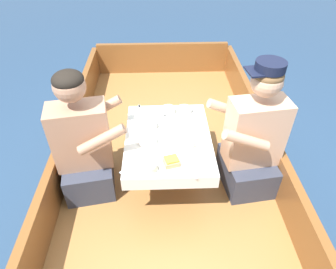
% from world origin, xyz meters
% --- Properties ---
extents(ground_plane, '(60.00, 60.00, 0.00)m').
position_xyz_m(ground_plane, '(0.00, 0.00, 0.00)').
color(ground_plane, navy).
extents(boat_deck, '(1.77, 3.76, 0.33)m').
position_xyz_m(boat_deck, '(0.00, 0.00, 0.17)').
color(boat_deck, '#9E6B38').
rests_on(boat_deck, ground_plane).
extents(gunwale_port, '(0.06, 3.76, 0.33)m').
position_xyz_m(gunwale_port, '(-0.86, 0.00, 0.50)').
color(gunwale_port, brown).
rests_on(gunwale_port, boat_deck).
extents(gunwale_starboard, '(0.06, 3.76, 0.33)m').
position_xyz_m(gunwale_starboard, '(0.86, 0.00, 0.50)').
color(gunwale_starboard, brown).
rests_on(gunwale_starboard, boat_deck).
extents(bow_coaming, '(1.65, 0.06, 0.38)m').
position_xyz_m(bow_coaming, '(0.00, 1.85, 0.53)').
color(bow_coaming, brown).
rests_on(bow_coaming, boat_deck).
extents(cockpit_table, '(0.64, 0.84, 0.44)m').
position_xyz_m(cockpit_table, '(0.00, -0.06, 0.73)').
color(cockpit_table, '#B2B2B7').
rests_on(cockpit_table, boat_deck).
extents(person_port, '(0.57, 0.51, 1.02)m').
position_xyz_m(person_port, '(-0.62, -0.11, 0.75)').
color(person_port, '#333847').
rests_on(person_port, boat_deck).
extents(person_starboard, '(0.56, 0.50, 1.07)m').
position_xyz_m(person_starboard, '(0.62, -0.13, 0.77)').
color(person_starboard, '#333847').
rests_on(person_starboard, boat_deck).
extents(plate_sandwich, '(0.18, 0.18, 0.01)m').
position_xyz_m(plate_sandwich, '(0.01, -0.36, 0.78)').
color(plate_sandwich, silver).
rests_on(plate_sandwich, cockpit_table).
extents(plate_bread, '(0.21, 0.21, 0.01)m').
position_xyz_m(plate_bread, '(0.18, 0.06, 0.78)').
color(plate_bread, silver).
rests_on(plate_bread, cockpit_table).
extents(sandwich, '(0.12, 0.12, 0.05)m').
position_xyz_m(sandwich, '(0.01, -0.36, 0.81)').
color(sandwich, tan).
rests_on(sandwich, plate_sandwich).
extents(bowl_port_near, '(0.13, 0.13, 0.04)m').
position_xyz_m(bowl_port_near, '(0.14, 0.25, 0.80)').
color(bowl_port_near, silver).
rests_on(bowl_port_near, cockpit_table).
extents(bowl_starboard_near, '(0.12, 0.12, 0.04)m').
position_xyz_m(bowl_starboard_near, '(0.01, 0.26, 0.80)').
color(bowl_starboard_near, silver).
rests_on(bowl_starboard_near, cockpit_table).
extents(bowl_center_far, '(0.13, 0.13, 0.04)m').
position_xyz_m(bowl_center_far, '(-0.15, -0.12, 0.80)').
color(bowl_center_far, silver).
rests_on(bowl_center_far, cockpit_table).
extents(coffee_cup_port, '(0.10, 0.07, 0.07)m').
position_xyz_m(coffee_cup_port, '(0.14, -0.19, 0.81)').
color(coffee_cup_port, silver).
rests_on(coffee_cup_port, cockpit_table).
extents(coffee_cup_starboard, '(0.10, 0.07, 0.06)m').
position_xyz_m(coffee_cup_starboard, '(-0.11, 0.05, 0.81)').
color(coffee_cup_starboard, silver).
rests_on(coffee_cup_starboard, cockpit_table).
extents(tin_can, '(0.07, 0.07, 0.05)m').
position_xyz_m(tin_can, '(-0.12, -0.41, 0.80)').
color(tin_can, silver).
rests_on(tin_can, cockpit_table).
extents(utensil_knife_starboard, '(0.17, 0.06, 0.00)m').
position_xyz_m(utensil_knife_starboard, '(0.09, -0.27, 0.78)').
color(utensil_knife_starboard, silver).
rests_on(utensil_knife_starboard, cockpit_table).
extents(utensil_spoon_center, '(0.17, 0.03, 0.01)m').
position_xyz_m(utensil_spoon_center, '(-0.27, -0.42, 0.78)').
color(utensil_spoon_center, silver).
rests_on(utensil_spoon_center, cockpit_table).
extents(utensil_fork_port, '(0.14, 0.12, 0.00)m').
position_xyz_m(utensil_fork_port, '(0.02, 0.18, 0.78)').
color(utensil_fork_port, silver).
rests_on(utensil_fork_port, cockpit_table).
extents(utensil_spoon_starboard, '(0.10, 0.16, 0.01)m').
position_xyz_m(utensil_spoon_starboard, '(-0.01, 0.11, 0.78)').
color(utensil_spoon_starboard, silver).
rests_on(utensil_spoon_starboard, cockpit_table).
extents(utensil_fork_starboard, '(0.02, 0.17, 0.00)m').
position_xyz_m(utensil_fork_starboard, '(-0.23, 0.30, 0.78)').
color(utensil_fork_starboard, silver).
rests_on(utensil_fork_starboard, cockpit_table).
extents(utensil_spoon_port, '(0.13, 0.13, 0.01)m').
position_xyz_m(utensil_spoon_port, '(0.09, -0.41, 0.78)').
color(utensil_spoon_port, silver).
rests_on(utensil_spoon_port, cockpit_table).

